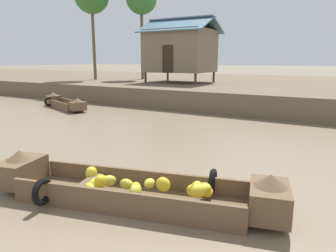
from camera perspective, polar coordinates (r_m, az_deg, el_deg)
The scene contains 5 objects.
ground_plane at distance 10.83m, azimuth 9.79°, elevation -2.33°, with size 300.00×300.00×0.00m, color #7A6B51.
riverbank_strip at distance 24.57m, azimuth 21.77°, elevation 6.31°, with size 160.00×20.00×1.10m, color brown.
banana_boat at distance 5.97m, azimuth -6.55°, elevation -11.45°, with size 5.69×2.52×0.83m.
cargo_boat_upstream at distance 18.27m, azimuth -18.56°, elevation 3.95°, with size 4.18×2.20×0.76m.
stilt_house_left at distance 22.28m, azimuth 2.30°, elevation 13.84°, with size 4.97×4.00×4.44m.
Camera 1 is at (3.60, 0.14, 2.67)m, focal length 32.93 mm.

